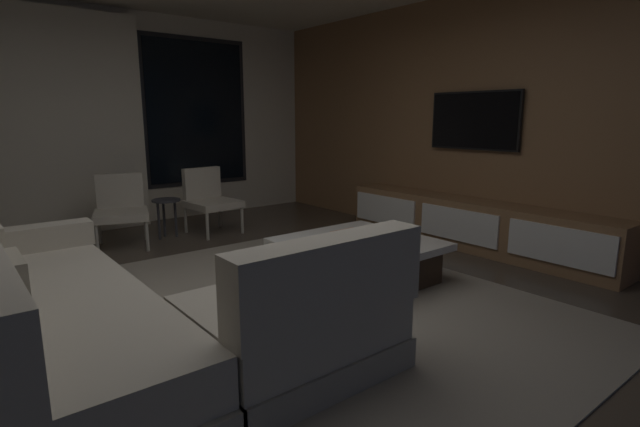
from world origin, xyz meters
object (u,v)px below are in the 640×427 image
Objects in this scene: accent_chair_by_curtain at (121,207)px; side_stool at (166,206)px; coffee_table at (358,260)px; sectional_couch at (120,320)px; accent_chair_near_window at (209,197)px; book_stack_on_coffee_table at (349,236)px; media_console at (474,226)px; mounted_tv at (474,121)px.

accent_chair_by_curtain is 1.70× the size of side_stool.
accent_chair_by_curtain is at bearing 116.02° from coffee_table.
side_stool is (0.51, 0.02, -0.06)m from accent_chair_by_curtain.
sectional_couch reaches higher than accent_chair_near_window.
side_stool is at bearing 2.70° from accent_chair_by_curtain.
coffee_table is at bearing 6.71° from sectional_couch.
accent_chair_by_curtain reaches higher than side_stool.
accent_chair_by_curtain is at bearing 115.40° from book_stack_on_coffee_table.
accent_chair_by_curtain is (0.82, 2.71, 0.14)m from sectional_couch.
coffee_table is 1.49× the size of accent_chair_near_window.
accent_chair_near_window is 3.09m from media_console.
media_console reaches higher than coffee_table.
book_stack_on_coffee_table is at bearing -176.22° from mounted_tv.
accent_chair_near_window is (-0.11, 2.41, 0.03)m from book_stack_on_coffee_table.
book_stack_on_coffee_table is 0.09× the size of media_console.
book_stack_on_coffee_table is 2.41m from accent_chair_near_window.
accent_chair_by_curtain is 3.93m from mounted_tv.
accent_chair_by_curtain reaches higher than media_console.
mounted_tv is (3.88, 0.42, 1.06)m from sectional_couch.
book_stack_on_coffee_table is (-0.06, 0.06, 0.21)m from coffee_table.
accent_chair_by_curtain is (-1.03, 0.01, 0.00)m from accent_chair_near_window.
book_stack_on_coffee_table reaches higher than coffee_table.
media_console is (1.67, -0.01, 0.06)m from coffee_table.
media_console is at bearing -2.35° from book_stack_on_coffee_table.
sectional_couch reaches higher than book_stack_on_coffee_table.
mounted_tv is (2.55, -2.31, 0.98)m from side_stool.
sectional_couch is 2.34× the size of mounted_tv.
book_stack_on_coffee_table is (1.97, 0.30, 0.11)m from sectional_couch.
book_stack_on_coffee_table is 0.35× the size of accent_chair_by_curtain.
media_console is at bearing -132.47° from mounted_tv.
sectional_couch is 5.43× the size of side_stool.
sectional_couch is 1.99m from book_stack_on_coffee_table.
coffee_table is at bearing -63.98° from accent_chair_by_curtain.
side_stool is at bearing 176.58° from accent_chair_near_window.
accent_chair_by_curtain is at bearing 139.21° from media_console.
mounted_tv is (3.06, -2.29, 0.92)m from accent_chair_by_curtain.
sectional_couch is at bearing -171.44° from book_stack_on_coffee_table.
sectional_couch reaches higher than side_stool.
sectional_couch is 2.04m from coffee_table.
sectional_couch is at bearing -124.49° from accent_chair_near_window.
media_console is (1.84, -2.48, -0.18)m from accent_chair_near_window.
accent_chair_near_window is at bearing -0.41° from accent_chair_by_curtain.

